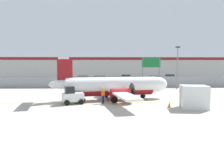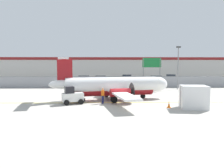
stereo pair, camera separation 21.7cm
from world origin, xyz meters
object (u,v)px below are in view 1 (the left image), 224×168
traffic_cone_near_left (169,104)px  traffic_cone_near_right (75,96)px  parked_car_0 (51,81)px  highway_sign (151,65)px  apron_light_pole (177,64)px  parked_car_5 (169,77)px  parked_car_1 (83,79)px  parked_car_2 (99,79)px  commuter_airplane (114,86)px  baggage_tug (72,96)px  ground_crew_worker (103,95)px  parked_car_3 (126,78)px  parked_car_4 (156,79)px  cargo_container (194,97)px

traffic_cone_near_left → traffic_cone_near_right: size_ratio=1.00×
parked_car_0 → highway_sign: size_ratio=0.79×
parked_car_0 → apron_light_pole: size_ratio=0.59×
traffic_cone_near_right → parked_car_5: parked_car_5 is taller
parked_car_1 → parked_car_2: (3.77, -0.64, 0.00)m
commuter_airplane → baggage_tug: (-4.58, -2.80, -0.75)m
ground_crew_worker → parked_car_3: bearing=98.8°
parked_car_4 → apron_light_pole: (0.42, -13.75, 3.41)m
parked_car_0 → parked_car_2: bearing=23.4°
baggage_tug → parked_car_3: baggage_tug is taller
ground_crew_worker → cargo_container: 9.18m
commuter_airplane → traffic_cone_near_right: 5.31m
cargo_container → parked_car_1: bearing=121.9°
cargo_container → parked_car_5: size_ratio=0.61×
ground_crew_worker → traffic_cone_near_left: bearing=-2.5°
traffic_cone_near_right → cargo_container: bearing=-29.8°
traffic_cone_near_right → parked_car_0: size_ratio=0.15×
baggage_tug → parked_car_0: (-7.70, 22.27, 0.04)m
ground_crew_worker → apron_light_pole: (12.50, 13.30, 3.35)m
highway_sign → traffic_cone_near_right: bearing=-131.4°
cargo_container → baggage_tug: bearing=175.2°
ground_crew_worker → traffic_cone_near_left: ground_crew_worker is taller
baggage_tug → traffic_cone_near_left: (9.70, -2.34, -0.54)m
cargo_container → parked_car_4: 30.21m
traffic_cone_near_right → parked_car_4: 27.82m
traffic_cone_near_right → parked_car_0: (-7.34, 18.01, 0.58)m
baggage_tug → apron_light_pole: apron_light_pole is taller
baggage_tug → parked_car_0: 23.56m
traffic_cone_near_left → traffic_cone_near_right: same height
traffic_cone_near_left → traffic_cone_near_right: (-10.05, 6.60, 0.00)m
traffic_cone_near_left → highway_sign: 21.52m
commuter_airplane → parked_car_3: 30.22m
traffic_cone_near_right → parked_car_4: bearing=55.7°
parked_car_5 → cargo_container: bearing=84.1°
commuter_airplane → cargo_container: 9.22m
highway_sign → cargo_container: bearing=-91.2°
parked_car_1 → parked_car_4: size_ratio=1.01×
commuter_airplane → parked_car_2: commuter_airplane is taller
baggage_tug → traffic_cone_near_right: 4.31m
parked_car_3 → highway_sign: 14.75m
parked_car_5 → commuter_airplane: bearing=70.2°
ground_crew_worker → traffic_cone_near_right: 5.46m
parked_car_1 → parked_car_3: 11.54m
commuter_airplane → apron_light_pole: (11.15, 10.70, 2.70)m
baggage_tug → parked_car_2: baggage_tug is taller
parked_car_1 → highway_sign: (13.94, -9.46, 3.24)m
traffic_cone_near_right → highway_sign: bearing=48.6°
parked_car_2 → parked_car_3: same height
highway_sign → baggage_tug: bearing=-123.5°
baggage_tug → parked_car_4: size_ratio=0.60×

